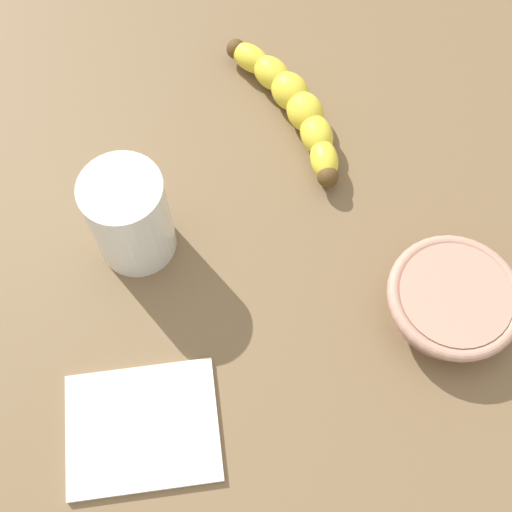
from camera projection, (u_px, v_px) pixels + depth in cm
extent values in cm
cube|color=brown|center=(264.00, 222.00, 68.21)|extent=(120.00, 120.00, 3.00)
ellipsoid|color=yellow|center=(324.00, 159.00, 67.50)|extent=(4.50, 5.45, 2.82)
ellipsoid|color=yellow|center=(317.00, 135.00, 68.81)|extent=(4.42, 5.41, 3.29)
ellipsoid|color=yellow|center=(305.00, 112.00, 70.07)|extent=(4.28, 5.11, 3.75)
ellipsoid|color=yellow|center=(290.00, 91.00, 71.24)|extent=(3.92, 4.83, 3.75)
ellipsoid|color=yellow|center=(272.00, 73.00, 72.30)|extent=(4.11, 5.23, 3.29)
ellipsoid|color=yellow|center=(251.00, 58.00, 73.22)|extent=(4.23, 5.38, 2.82)
sphere|color=#513819|center=(328.00, 177.00, 66.59)|extent=(2.19, 2.19, 2.19)
sphere|color=#513819|center=(236.00, 49.00, 73.79)|extent=(2.19, 2.19, 2.19)
cylinder|color=silver|center=(130.00, 217.00, 60.75)|extent=(7.52, 7.52, 10.54)
cylinder|color=beige|center=(130.00, 219.00, 60.99)|extent=(7.02, 7.02, 9.51)
cylinder|color=tan|center=(451.00, 302.00, 60.75)|extent=(10.16, 10.16, 3.86)
torus|color=tan|center=(455.00, 296.00, 59.55)|extent=(12.25, 12.25, 1.20)
cube|color=white|center=(142.00, 427.00, 57.48)|extent=(16.39, 15.17, 0.60)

